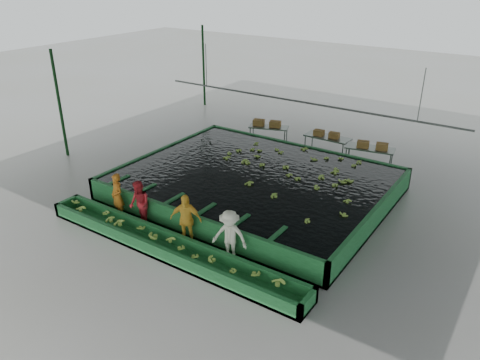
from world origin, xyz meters
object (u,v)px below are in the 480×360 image
Objects in this scene: sorting_trough at (167,246)px; worker_c at (186,220)px; worker_d at (230,236)px; box_stack_left at (267,126)px; box_stack_right at (372,148)px; worker_a at (117,196)px; packing_table_left at (269,135)px; packing_table_mid at (327,146)px; packing_table_right at (369,158)px; worker_b at (139,204)px; flotation_tank at (254,184)px; box_stack_mid at (326,137)px.

worker_c is at bearing 81.32° from sorting_trough.
worker_d reaches higher than box_stack_left.
worker_c reaches higher than box_stack_right.
worker_a is at bearing 155.94° from worker_c.
packing_table_left is 5.52m from box_stack_right.
packing_table_right is at bearing -6.70° from packing_table_mid.
worker_d is at bearing 23.38° from worker_b.
flotation_tank is at bearing 98.51° from worker_d.
sorting_trough is 2.11m from worker_d.
box_stack_right is at bearing 73.97° from sorting_trough.
packing_table_mid is at bearing 86.40° from sorting_trough.
worker_d reaches higher than box_stack_right.
box_stack_mid reaches higher than packing_table_mid.
box_stack_right is (2.32, -0.25, -0.01)m from box_stack_mid.
worker_d is 9.78m from packing_table_mid.
worker_d is (1.85, -4.30, 0.41)m from flotation_tank.
worker_d is 9.46m from box_stack_right.
box_stack_right is (5.49, -0.28, 0.52)m from packing_table_left.
worker_a reaches higher than packing_table_left.
box_stack_left reaches higher than flotation_tank.
packing_table_right is 1.74× the size of box_stack_mid.
sorting_trough is at bearing -171.50° from worker_d.
worker_c is 9.72m from packing_table_mid.
box_stack_left is at bearing 100.24° from worker_d.
worker_a is 11.15m from box_stack_right.
worker_d reaches higher than flotation_tank.
worker_b is at bearing -86.49° from packing_table_left.
worker_c reaches higher than worker_b.
flotation_tank is 7.13× the size of box_stack_left.
box_stack_mid reaches higher than flotation_tank.
worker_b reaches higher than flotation_tank.
worker_a is 9.66m from box_stack_left.
box_stack_right is at bearing -2.92° from packing_table_left.
box_stack_left is (-2.78, 9.65, 0.00)m from worker_c.
packing_table_left is 1.61× the size of box_stack_mid.
packing_table_left is (0.51, 9.67, -0.39)m from worker_a.
flotation_tank is 5.10m from sorting_trough.
packing_table_mid is 3.35m from box_stack_left.
flotation_tank is 5.95× the size of worker_a.
box_stack_left is at bearing -179.27° from packing_table_mid.
packing_table_mid is 1.76× the size of box_stack_mid.
worker_c is 1.73m from worker_d.
worker_a is 1.20× the size of box_stack_left.
packing_table_right is 2.27m from box_stack_mid.
worker_d is (4.92, 0.00, 0.02)m from worker_a.
worker_d is 0.88× the size of packing_table_left.
packing_table_left is 3.22m from box_stack_mid.
flotation_tank is at bearing 67.56° from worker_c.
worker_a is at bearing -156.62° from worker_b.
worker_b is at bearing -116.88° from packing_table_right.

